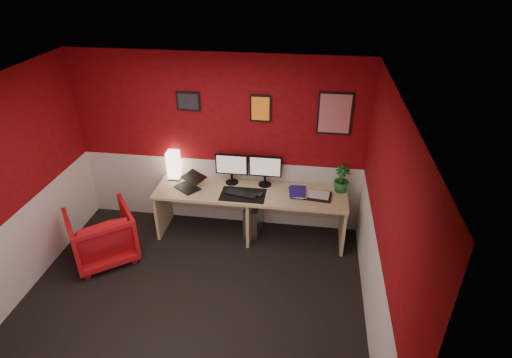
% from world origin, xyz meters
% --- Properties ---
extents(ground, '(4.00, 3.50, 0.01)m').
position_xyz_m(ground, '(0.00, 0.00, 0.00)').
color(ground, black).
rests_on(ground, ground).
extents(ceiling, '(4.00, 3.50, 0.01)m').
position_xyz_m(ceiling, '(0.00, 0.00, 2.50)').
color(ceiling, white).
rests_on(ceiling, ground).
extents(wall_back, '(4.00, 0.01, 2.50)m').
position_xyz_m(wall_back, '(0.00, 1.75, 1.25)').
color(wall_back, maroon).
rests_on(wall_back, ground).
extents(wall_left, '(0.01, 3.50, 2.50)m').
position_xyz_m(wall_left, '(-2.00, 0.00, 1.25)').
color(wall_left, maroon).
rests_on(wall_left, ground).
extents(wall_right, '(0.01, 3.50, 2.50)m').
position_xyz_m(wall_right, '(2.00, 0.00, 1.25)').
color(wall_right, maroon).
rests_on(wall_right, ground).
extents(wainscot_back, '(4.00, 0.01, 1.00)m').
position_xyz_m(wainscot_back, '(0.00, 1.75, 0.50)').
color(wainscot_back, silver).
rests_on(wainscot_back, ground).
extents(wainscot_left, '(0.01, 3.50, 1.00)m').
position_xyz_m(wainscot_left, '(-2.00, 0.00, 0.50)').
color(wainscot_left, silver).
rests_on(wainscot_left, ground).
extents(wainscot_right, '(0.01, 3.50, 1.00)m').
position_xyz_m(wainscot_right, '(2.00, 0.00, 0.50)').
color(wainscot_right, silver).
rests_on(wainscot_right, ground).
extents(desk, '(2.60, 0.65, 0.73)m').
position_xyz_m(desk, '(0.50, 1.41, 0.36)').
color(desk, '#C9B480').
rests_on(desk, ground).
extents(shoji_lamp, '(0.16, 0.16, 0.40)m').
position_xyz_m(shoji_lamp, '(-0.63, 1.63, 0.93)').
color(shoji_lamp, '#FFE5B2').
rests_on(shoji_lamp, desk).
extents(laptop, '(0.40, 0.38, 0.22)m').
position_xyz_m(laptop, '(-0.37, 1.37, 0.84)').
color(laptop, black).
rests_on(laptop, desk).
extents(monitor_left, '(0.45, 0.06, 0.58)m').
position_xyz_m(monitor_left, '(0.20, 1.61, 1.02)').
color(monitor_left, black).
rests_on(monitor_left, desk).
extents(monitor_right, '(0.45, 0.06, 0.58)m').
position_xyz_m(monitor_right, '(0.67, 1.62, 1.02)').
color(monitor_right, black).
rests_on(monitor_right, desk).
extents(desk_mat, '(0.60, 0.38, 0.01)m').
position_xyz_m(desk_mat, '(0.41, 1.31, 0.73)').
color(desk_mat, black).
rests_on(desk_mat, desk).
extents(keyboard, '(0.44, 0.23, 0.02)m').
position_xyz_m(keyboard, '(0.39, 1.31, 0.74)').
color(keyboard, black).
rests_on(keyboard, desk_mat).
extents(mouse, '(0.08, 0.11, 0.03)m').
position_xyz_m(mouse, '(0.64, 1.31, 0.75)').
color(mouse, black).
rests_on(mouse, desk_mat).
extents(book_bottom, '(0.25, 0.31, 0.03)m').
position_xyz_m(book_bottom, '(1.02, 1.43, 0.74)').
color(book_bottom, navy).
rests_on(book_bottom, desk).
extents(book_middle, '(0.22, 0.29, 0.02)m').
position_xyz_m(book_middle, '(1.06, 1.42, 0.77)').
color(book_middle, silver).
rests_on(book_middle, book_bottom).
extents(book_top, '(0.22, 0.29, 0.03)m').
position_xyz_m(book_top, '(1.02, 1.40, 0.79)').
color(book_top, navy).
rests_on(book_top, book_middle).
extents(zen_tray, '(0.38, 0.29, 0.03)m').
position_xyz_m(zen_tray, '(1.40, 1.40, 0.74)').
color(zen_tray, black).
rests_on(zen_tray, desk).
extents(potted_plant, '(0.24, 0.24, 0.37)m').
position_xyz_m(potted_plant, '(1.70, 1.60, 0.91)').
color(potted_plant, '#19591E').
rests_on(potted_plant, desk).
extents(pc_tower, '(0.24, 0.47, 0.45)m').
position_xyz_m(pc_tower, '(0.52, 1.52, 0.23)').
color(pc_tower, '#99999E').
rests_on(pc_tower, ground).
extents(armchair, '(1.08, 1.09, 0.71)m').
position_xyz_m(armchair, '(-1.35, 0.67, 0.36)').
color(armchair, red).
rests_on(armchair, ground).
extents(art_left, '(0.32, 0.02, 0.26)m').
position_xyz_m(art_left, '(-0.37, 1.74, 1.85)').
color(art_left, black).
rests_on(art_left, wall_back).
extents(art_center, '(0.28, 0.02, 0.36)m').
position_xyz_m(art_center, '(0.58, 1.74, 1.80)').
color(art_center, orange).
rests_on(art_center, wall_back).
extents(art_right, '(0.44, 0.02, 0.56)m').
position_xyz_m(art_right, '(1.53, 1.74, 1.78)').
color(art_right, red).
rests_on(art_right, wall_back).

